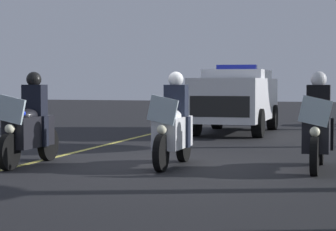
# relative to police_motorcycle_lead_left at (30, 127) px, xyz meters

# --- Properties ---
(ground_plane) EXTENTS (80.00, 80.00, 0.00)m
(ground_plane) POSITION_rel_police_motorcycle_lead_left_xyz_m (-0.90, 2.35, -0.70)
(ground_plane) COLOR black
(lane_stripe_center) EXTENTS (48.00, 0.12, 0.01)m
(lane_stripe_center) POSITION_rel_police_motorcycle_lead_left_xyz_m (-0.90, -0.13, -0.70)
(lane_stripe_center) COLOR #E0D14C
(lane_stripe_center) RESTS_ON ground
(police_motorcycle_lead_left) EXTENTS (2.14, 0.56, 1.72)m
(police_motorcycle_lead_left) POSITION_rel_police_motorcycle_lead_left_xyz_m (0.00, 0.00, 0.00)
(police_motorcycle_lead_left) COLOR black
(police_motorcycle_lead_left) RESTS_ON ground
(police_motorcycle_lead_right) EXTENTS (2.14, 0.56, 1.72)m
(police_motorcycle_lead_right) POSITION_rel_police_motorcycle_lead_left_xyz_m (-0.59, 2.58, 0.00)
(police_motorcycle_lead_right) COLOR black
(police_motorcycle_lead_right) RESTS_ON ground
(police_motorcycle_trailing) EXTENTS (2.14, 0.56, 1.72)m
(police_motorcycle_trailing) POSITION_rel_police_motorcycle_lead_left_xyz_m (-0.86, 5.11, 0.00)
(police_motorcycle_trailing) COLOR black
(police_motorcycle_trailing) RESTS_ON ground
(police_suv) EXTENTS (4.93, 2.12, 2.05)m
(police_suv) POSITION_rel_police_motorcycle_lead_left_xyz_m (-8.67, 2.18, 0.37)
(police_suv) COLOR silver
(police_suv) RESTS_ON ground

